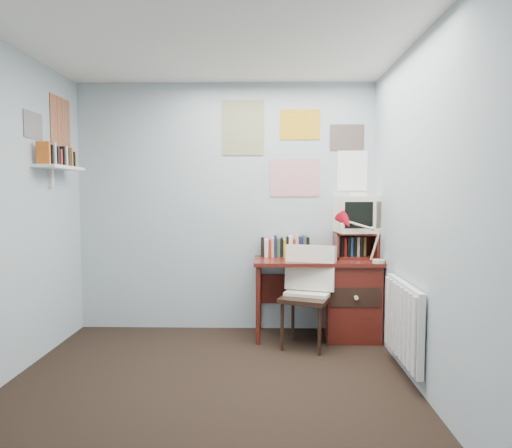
% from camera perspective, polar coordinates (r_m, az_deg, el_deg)
% --- Properties ---
extents(ground, '(3.50, 3.50, 0.00)m').
position_cam_1_polar(ground, '(3.23, -6.65, -21.78)').
color(ground, black).
rests_on(ground, ground).
extents(back_wall, '(3.00, 0.02, 2.50)m').
position_cam_1_polar(back_wall, '(4.65, -3.82, 2.09)').
color(back_wall, '#A1ADB8').
rests_on(back_wall, ground).
extents(right_wall, '(0.02, 3.50, 2.50)m').
position_cam_1_polar(right_wall, '(3.08, 21.93, 0.84)').
color(right_wall, '#A1ADB8').
rests_on(right_wall, ground).
extents(ceiling, '(3.00, 3.50, 0.02)m').
position_cam_1_polar(ceiling, '(3.11, -7.06, 24.60)').
color(ceiling, white).
rests_on(ceiling, back_wall).
extents(desk, '(1.20, 0.55, 0.76)m').
position_cam_1_polar(desk, '(4.54, 11.00, -8.79)').
color(desk, '#551A13').
rests_on(desk, ground).
extents(desk_chair, '(0.58, 0.57, 0.89)m').
position_cam_1_polar(desk_chair, '(4.18, 6.23, -9.26)').
color(desk_chair, black).
rests_on(desk_chair, ground).
extents(desk_lamp, '(0.30, 0.26, 0.41)m').
position_cam_1_polar(desk_lamp, '(4.29, 15.13, -1.99)').
color(desk_lamp, red).
rests_on(desk_lamp, desk).
extents(tv_riser, '(0.40, 0.30, 0.25)m').
position_cam_1_polar(tv_riser, '(4.59, 12.31, -2.59)').
color(tv_riser, '#551A13').
rests_on(tv_riser, desk).
extents(crt_tv, '(0.45, 0.42, 0.39)m').
position_cam_1_polar(crt_tv, '(4.59, 12.60, 1.42)').
color(crt_tv, beige).
rests_on(crt_tv, tv_riser).
extents(book_row, '(0.60, 0.14, 0.22)m').
position_cam_1_polar(book_row, '(4.58, 4.37, -2.71)').
color(book_row, '#551A13').
rests_on(book_row, desk).
extents(radiator, '(0.09, 0.80, 0.60)m').
position_cam_1_polar(radiator, '(3.72, 17.96, -11.53)').
color(radiator, white).
rests_on(radiator, right_wall).
extents(wall_shelf, '(0.20, 0.62, 0.24)m').
position_cam_1_polar(wall_shelf, '(4.38, -23.33, 6.50)').
color(wall_shelf, white).
rests_on(wall_shelf, left_wall).
extents(posters_back, '(1.20, 0.01, 0.90)m').
position_cam_1_polar(posters_back, '(4.66, 4.87, 9.48)').
color(posters_back, white).
rests_on(posters_back, back_wall).
extents(posters_left, '(0.01, 0.70, 0.60)m').
position_cam_1_polar(posters_left, '(4.45, -24.59, 11.33)').
color(posters_left, white).
rests_on(posters_left, left_wall).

